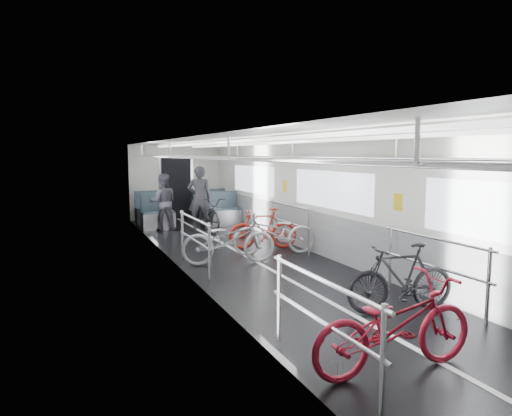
{
  "coord_description": "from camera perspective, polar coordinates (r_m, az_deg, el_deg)",
  "views": [
    {
      "loc": [
        -3.48,
        -7.76,
        2.12
      ],
      "look_at": [
        0.0,
        0.34,
        1.07
      ],
      "focal_mm": 32.0,
      "sensor_mm": 36.0,
      "label": 1
    }
  ],
  "objects": [
    {
      "name": "bike_right_far",
      "position": [
        10.19,
        0.9,
        -2.59
      ],
      "size": [
        1.58,
        0.86,
        0.92
      ],
      "primitive_type": "imported",
      "rotation": [
        0.0,
        0.0,
        -1.87
      ],
      "color": "#A81D14",
      "rests_on": "floor"
    },
    {
      "name": "car_shell",
      "position": [
        10.21,
        -3.19,
        1.2
      ],
      "size": [
        3.02,
        14.01,
        2.41
      ],
      "color": "black",
      "rests_on": "ground"
    },
    {
      "name": "bike_right_near",
      "position": [
        6.48,
        17.68,
        -8.32
      ],
      "size": [
        1.6,
        0.71,
        0.93
      ],
      "primitive_type": "imported",
      "rotation": [
        0.0,
        0.0,
        -1.76
      ],
      "color": "black",
      "rests_on": "floor"
    },
    {
      "name": "person_standing",
      "position": [
        12.7,
        -7.07,
        1.21
      ],
      "size": [
        0.75,
        0.61,
        1.79
      ],
      "primitive_type": "imported",
      "rotation": [
        0.0,
        0.0,
        2.83
      ],
      "color": "black",
      "rests_on": "floor"
    },
    {
      "name": "bike_right_mid",
      "position": [
        9.63,
        2.33,
        -3.09
      ],
      "size": [
        1.87,
        0.98,
        0.93
      ],
      "primitive_type": "imported",
      "rotation": [
        0.0,
        0.0,
        -1.78
      ],
      "color": "#AEAFB3",
      "rests_on": "floor"
    },
    {
      "name": "person_seated",
      "position": [
        12.85,
        -11.56,
        0.72
      ],
      "size": [
        0.86,
        0.72,
        1.58
      ],
      "primitive_type": "imported",
      "rotation": [
        0.0,
        0.0,
        2.97
      ],
      "color": "#2D2C33",
      "rests_on": "floor"
    },
    {
      "name": "bike_left_near",
      "position": [
        4.75,
        16.93,
        -13.79
      ],
      "size": [
        1.84,
        0.71,
        0.95
      ],
      "primitive_type": "imported",
      "rotation": [
        0.0,
        0.0,
        1.53
      ],
      "color": "maroon",
      "rests_on": "floor"
    },
    {
      "name": "bike_left_far",
      "position": [
        8.81,
        -3.45,
        -3.97
      ],
      "size": [
        1.9,
        0.93,
        0.95
      ],
      "primitive_type": "imported",
      "rotation": [
        0.0,
        0.0,
        1.4
      ],
      "color": "#9A9A9F",
      "rests_on": "floor"
    },
    {
      "name": "bike_aisle",
      "position": [
        12.72,
        -5.89,
        -0.71
      ],
      "size": [
        0.63,
        1.78,
        0.93
      ],
      "primitive_type": "imported",
      "rotation": [
        0.0,
        0.0,
        0.01
      ],
      "color": "black",
      "rests_on": "floor"
    }
  ]
}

